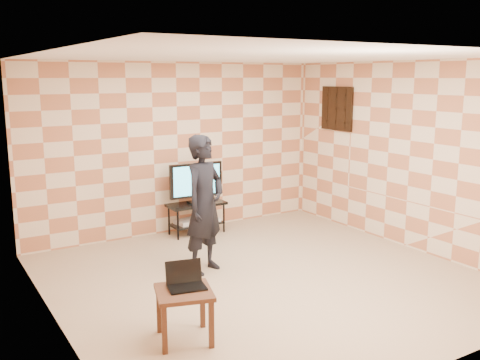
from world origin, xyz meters
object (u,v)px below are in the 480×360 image
Objects in this scene: tv at (196,181)px; tv_stand at (197,211)px; side_table at (184,299)px; person at (205,204)px.

tv_stand is at bearing 91.82° from tv.
side_table is at bearing -118.83° from tv_stand.
side_table is at bearing -148.81° from person.
side_table is 1.91m from person.
tv reaches higher than tv_stand.
tv is at bearing 61.14° from side_table.
person reaches higher than side_table.
tv is 1.38× the size of side_table.
tv reaches higher than side_table.
tv_stand is 1.04× the size of tv.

